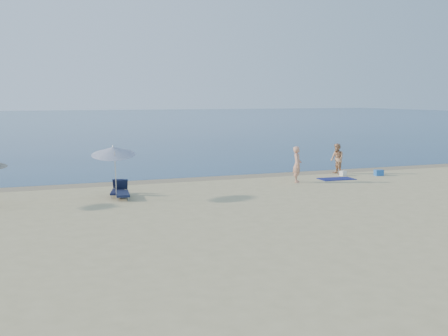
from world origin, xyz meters
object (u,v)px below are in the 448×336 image
Objects in this scene: person_right at (337,159)px; person_left at (297,164)px; blue_cooler at (379,173)px; umbrella_near at (113,151)px.

person_left is at bearing -59.48° from person_right.
umbrella_near reaches higher than blue_cooler.
umbrella_near is at bearing -166.80° from blue_cooler.
person_right reaches higher than blue_cooler.
person_left is 4.01× the size of blue_cooler.
person_left is at bearing -168.33° from blue_cooler.
person_right is at bearing 29.48° from umbrella_near.
person_left reaches higher than person_right.
umbrella_near is (-9.90, -1.41, 1.19)m from person_left.
blue_cooler is at bearing 22.70° from umbrella_near.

